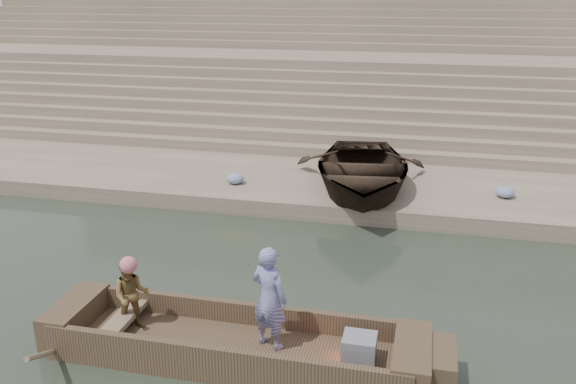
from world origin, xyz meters
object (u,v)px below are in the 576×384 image
(main_rowboat, at_px, (233,351))
(television, at_px, (358,349))
(standing_man, at_px, (269,298))
(rowing_man, at_px, (131,295))
(beached_rowboat, at_px, (361,170))

(main_rowboat, relative_size, television, 10.87)
(standing_man, xyz_separation_m, television, (1.29, -0.11, -0.58))
(rowing_man, relative_size, television, 2.43)
(rowing_man, relative_size, beached_rowboat, 0.23)
(television, bearing_deg, beached_rowboat, 96.49)
(main_rowboat, bearing_deg, beached_rowboat, 81.63)
(main_rowboat, relative_size, standing_man, 3.22)
(main_rowboat, xyz_separation_m, standing_man, (0.53, 0.11, 0.89))
(standing_man, distance_m, rowing_man, 2.15)
(main_rowboat, relative_size, beached_rowboat, 1.03)
(main_rowboat, xyz_separation_m, beached_rowboat, (1.03, 6.99, 0.79))
(main_rowboat, height_order, standing_man, standing_man)
(main_rowboat, xyz_separation_m, television, (1.82, 0.00, 0.31))
(television, bearing_deg, main_rowboat, -180.00)
(rowing_man, bearing_deg, beached_rowboat, 45.88)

